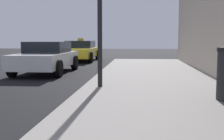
{
  "coord_description": "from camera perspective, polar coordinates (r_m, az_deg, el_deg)",
  "views": [
    {
      "loc": [
        3.44,
        -2.22,
        1.37
      ],
      "look_at": [
        2.77,
        5.26,
        0.58
      ],
      "focal_mm": 47.2,
      "sensor_mm": 36.0,
      "label": 1
    }
  ],
  "objects": [
    {
      "name": "car_yellow",
      "position": [
        18.64,
        -6.2,
        3.74
      ],
      "size": [
        2.04,
        4.54,
        1.43
      ],
      "rotation": [
        0.0,
        0.0,
        3.14
      ],
      "color": "yellow",
      "rests_on": "ground_plane"
    },
    {
      "name": "car_white",
      "position": [
        12.26,
        -12.51,
        2.46
      ],
      "size": [
        1.93,
        4.27,
        1.27
      ],
      "rotation": [
        0.0,
        0.0,
        3.14
      ],
      "color": "white",
      "rests_on": "ground_plane"
    }
  ]
}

